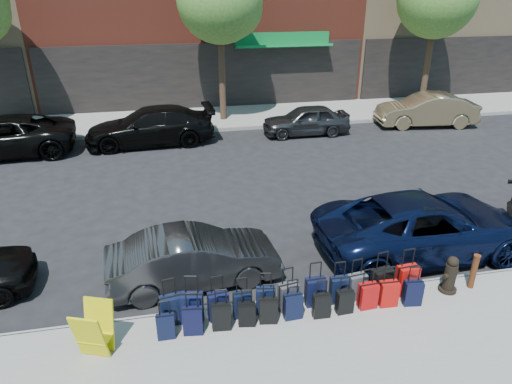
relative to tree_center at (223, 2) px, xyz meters
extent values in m
plane|color=black|center=(-0.64, -9.50, -5.41)|extent=(120.00, 120.00, 0.00)
cube|color=gray|center=(-0.64, -16.00, -5.34)|extent=(60.00, 4.00, 0.15)
cube|color=gray|center=(-0.64, 0.50, -5.34)|extent=(60.00, 4.00, 0.15)
cube|color=gray|center=(-0.64, -13.98, -5.34)|extent=(60.00, 0.08, 0.15)
cube|color=gray|center=(-0.64, -1.52, -5.34)|extent=(60.00, 0.08, 0.15)
cube|color=black|center=(-0.64, 2.45, -3.71)|extent=(16.66, 0.15, 3.40)
cube|color=#0B6B2F|center=(3.36, 2.10, -2.21)|extent=(5.00, 0.91, 0.27)
cube|color=#0B6B2F|center=(3.36, 2.40, -1.86)|extent=(5.00, 0.10, 0.60)
cube|color=black|center=(15.36, 2.45, -3.71)|extent=(14.70, 0.15, 3.40)
cylinder|color=black|center=(-0.14, 0.00, -2.86)|extent=(0.30, 0.30, 4.80)
sphere|color=#3B6A23|center=(0.46, 0.00, -0.27)|extent=(2.58, 2.58, 2.58)
cylinder|color=black|center=(10.36, 0.00, -2.86)|extent=(0.30, 0.30, 4.80)
sphere|color=#3B6A23|center=(10.96, 0.00, -0.27)|extent=(2.58, 2.58, 2.58)
cube|color=black|center=(-3.06, -14.27, -4.95)|extent=(0.45, 0.29, 0.63)
cylinder|color=black|center=(-3.06, -14.27, -4.27)|extent=(0.24, 0.07, 0.03)
cube|color=black|center=(-2.66, -14.30, -4.94)|extent=(0.47, 0.32, 0.65)
cylinder|color=black|center=(-2.66, -14.30, -4.24)|extent=(0.24, 0.08, 0.03)
cube|color=black|center=(-2.15, -14.32, -4.96)|extent=(0.43, 0.27, 0.60)
cylinder|color=black|center=(-2.15, -14.32, -4.31)|extent=(0.23, 0.06, 0.03)
cube|color=black|center=(-1.67, -14.34, -4.99)|extent=(0.37, 0.20, 0.55)
cylinder|color=black|center=(-1.67, -14.34, -4.39)|extent=(0.21, 0.03, 0.03)
cube|color=black|center=(-1.19, -14.31, -4.98)|extent=(0.41, 0.27, 0.56)
cylinder|color=black|center=(-1.19, -14.31, -4.37)|extent=(0.21, 0.07, 0.03)
cube|color=#35353A|center=(-0.72, -14.30, -4.96)|extent=(0.43, 0.28, 0.60)
cylinder|color=black|center=(-0.72, -14.30, -4.32)|extent=(0.22, 0.07, 0.03)
cube|color=black|center=(-0.13, -14.27, -4.95)|extent=(0.42, 0.24, 0.62)
cylinder|color=black|center=(-0.13, -14.27, -4.28)|extent=(0.23, 0.04, 0.03)
cube|color=black|center=(0.39, -14.28, -4.97)|extent=(0.40, 0.23, 0.59)
cylinder|color=black|center=(0.39, -14.28, -4.33)|extent=(0.22, 0.04, 0.03)
cube|color=#3E3E44|center=(0.79, -14.25, -4.97)|extent=(0.41, 0.26, 0.58)
cylinder|color=black|center=(0.79, -14.25, -4.34)|extent=(0.22, 0.06, 0.03)
cube|color=black|center=(1.33, -14.29, -4.93)|extent=(0.48, 0.33, 0.66)
cylinder|color=black|center=(1.33, -14.29, -4.21)|extent=(0.25, 0.08, 0.03)
cube|color=#B10E0B|center=(1.91, -14.30, -4.93)|extent=(0.46, 0.28, 0.67)
cylinder|color=black|center=(1.91, -14.30, -4.21)|extent=(0.25, 0.05, 0.03)
cube|color=black|center=(-3.18, -14.65, -5.02)|extent=(0.33, 0.19, 0.49)
cylinder|color=black|center=(-3.18, -14.65, -4.48)|extent=(0.19, 0.03, 0.03)
cube|color=black|center=(-2.68, -14.63, -4.99)|extent=(0.40, 0.26, 0.55)
cylinder|color=black|center=(-2.68, -14.63, -4.39)|extent=(0.21, 0.06, 0.03)
cube|color=black|center=(-2.13, -14.61, -4.99)|extent=(0.38, 0.24, 0.54)
cylinder|color=black|center=(-2.13, -14.61, -4.41)|extent=(0.21, 0.05, 0.03)
cube|color=black|center=(-1.63, -14.60, -5.02)|extent=(0.36, 0.24, 0.49)
cylinder|color=black|center=(-1.63, -14.60, -4.49)|extent=(0.19, 0.06, 0.03)
cube|color=black|center=(-1.20, -14.60, -5.00)|extent=(0.39, 0.26, 0.53)
cylinder|color=black|center=(-1.20, -14.60, -4.43)|extent=(0.20, 0.07, 0.03)
cube|color=black|center=(-0.69, -14.58, -4.99)|extent=(0.38, 0.23, 0.54)
cylinder|color=black|center=(-0.69, -14.58, -4.41)|extent=(0.21, 0.04, 0.03)
cube|color=black|center=(-0.12, -14.65, -5.01)|extent=(0.35, 0.21, 0.51)
cylinder|color=black|center=(-0.12, -14.65, -4.46)|extent=(0.19, 0.04, 0.03)
cube|color=black|center=(0.38, -14.63, -5.01)|extent=(0.35, 0.22, 0.50)
cylinder|color=black|center=(0.38, -14.63, -4.46)|extent=(0.19, 0.04, 0.03)
cube|color=#A70A0B|center=(0.90, -14.58, -4.98)|extent=(0.39, 0.24, 0.56)
cylinder|color=black|center=(0.90, -14.58, -4.38)|extent=(0.21, 0.05, 0.03)
cube|color=#B00E0B|center=(1.34, -14.59, -4.98)|extent=(0.39, 0.24, 0.56)
cylinder|color=black|center=(1.34, -14.59, -4.37)|extent=(0.21, 0.04, 0.03)
cube|color=black|center=(1.85, -14.66, -4.99)|extent=(0.39, 0.26, 0.55)
cylinder|color=black|center=(1.85, -14.66, -4.39)|extent=(0.21, 0.06, 0.03)
cylinder|color=black|center=(2.85, -14.40, -5.23)|extent=(0.39, 0.39, 0.06)
cylinder|color=black|center=(2.85, -14.40, -4.90)|extent=(0.26, 0.26, 0.60)
sphere|color=black|center=(2.85, -14.40, -4.52)|extent=(0.24, 0.24, 0.24)
cylinder|color=black|center=(2.85, -14.40, -4.83)|extent=(0.44, 0.26, 0.11)
cylinder|color=#38190C|center=(3.42, -14.39, -4.86)|extent=(0.13, 0.13, 0.80)
cylinder|color=#38190C|center=(3.42, -14.39, -4.46)|extent=(0.15, 0.15, 0.04)
cube|color=#D4C70B|center=(-4.48, -14.97, -4.76)|extent=(0.61, 0.43, 0.99)
cube|color=#D4C70B|center=(-4.35, -14.63, -4.76)|extent=(0.61, 0.43, 0.99)
cube|color=#D4C70B|center=(-4.42, -14.80, -4.91)|extent=(0.65, 0.53, 0.02)
imported|color=#313134|center=(-2.51, -12.80, -4.78)|extent=(3.98, 1.72, 1.27)
imported|color=#0B1433|center=(3.22, -12.60, -4.66)|extent=(5.48, 2.65, 1.50)
imported|color=black|center=(-9.24, -2.97, -4.65)|extent=(5.64, 2.91, 1.52)
imported|color=black|center=(-3.56, -2.68, -4.64)|extent=(5.38, 2.40, 1.53)
imported|color=#2F2F32|center=(3.19, -2.69, -4.76)|extent=(3.85, 1.58, 1.31)
imported|color=tan|center=(9.12, -2.52, -4.66)|extent=(4.75, 2.17, 1.51)
camera|label=1|loc=(-2.84, -21.53, 0.90)|focal=32.00mm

